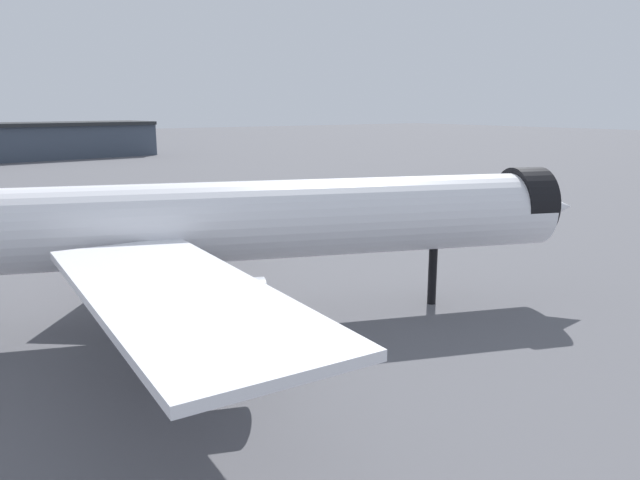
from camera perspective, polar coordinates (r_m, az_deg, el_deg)
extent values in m
plane|color=#56565B|center=(53.26, -4.93, -7.08)|extent=(900.00, 900.00, 0.00)
cylinder|color=white|center=(50.14, -8.66, 1.74)|extent=(56.16, 26.64, 6.60)
cone|color=white|center=(59.96, 19.92, 2.90)|extent=(9.08, 8.62, 6.46)
cylinder|color=black|center=(59.17, 18.89, 3.34)|extent=(5.14, 7.28, 6.66)
cube|color=white|center=(66.11, -13.84, 3.39)|extent=(23.42, 25.96, 0.53)
cylinder|color=#B7BAC1|center=(63.43, -12.47, 1.09)|extent=(8.82, 6.26, 3.63)
cube|color=white|center=(34.34, -13.47, -4.91)|extent=(10.48, 26.33, 0.53)
cylinder|color=#B7BAC1|center=(37.99, -11.27, -6.55)|extent=(8.82, 6.26, 3.63)
cylinder|color=black|center=(56.22, 10.62, -3.37)|extent=(0.79, 0.79, 5.28)
cylinder|color=black|center=(54.72, -11.81, -3.87)|extent=(0.79, 0.79, 5.28)
cylinder|color=black|center=(48.11, -11.46, -6.14)|extent=(0.79, 0.79, 5.28)
cube|color=black|center=(87.42, -18.99, 0.41)|extent=(2.84, 3.58, 0.30)
cube|color=#E5B70C|center=(87.98, -19.44, 0.95)|extent=(2.00, 1.85, 1.20)
cube|color=#1E2D38|center=(88.37, -19.70, 1.14)|extent=(1.24, 0.66, 0.60)
cube|color=#E5B70C|center=(86.87, -18.77, 0.76)|extent=(2.28, 2.43, 0.90)
cylinder|color=black|center=(87.76, -19.86, 0.29)|extent=(0.56, 0.75, 0.70)
cylinder|color=black|center=(88.79, -19.09, 0.48)|extent=(0.56, 0.75, 0.70)
cylinder|color=black|center=(86.10, -18.88, 0.14)|extent=(0.56, 0.75, 0.70)
cylinder|color=black|center=(87.15, -18.10, 0.33)|extent=(0.56, 0.75, 0.70)
cone|color=#F2600C|center=(83.20, 11.13, 0.16)|extent=(0.55, 0.55, 0.69)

